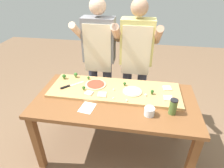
# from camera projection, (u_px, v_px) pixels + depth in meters

# --- Properties ---
(ground_plane) EXTENTS (8.00, 8.00, 0.00)m
(ground_plane) POSITION_uv_depth(u_px,v_px,m) (115.00, 149.00, 2.38)
(ground_plane) COLOR brown
(prep_table) EXTENTS (1.66, 0.83, 0.78)m
(prep_table) POSITION_uv_depth(u_px,v_px,m) (115.00, 107.00, 2.03)
(prep_table) COLOR brown
(prep_table) RESTS_ON ground
(cutting_board) EXTENTS (1.41, 0.48, 0.03)m
(cutting_board) POSITION_uv_depth(u_px,v_px,m) (115.00, 90.00, 2.09)
(cutting_board) COLOR tan
(cutting_board) RESTS_ON prep_table
(chefs_knife) EXTENTS (0.22, 0.21, 0.02)m
(chefs_knife) POSITION_uv_depth(u_px,v_px,m) (69.00, 86.00, 2.13)
(chefs_knife) COLOR #B7BABF
(chefs_knife) RESTS_ON cutting_board
(pizza_whole_tomato_red) EXTENTS (0.24, 0.24, 0.02)m
(pizza_whole_tomato_red) POSITION_uv_depth(u_px,v_px,m) (96.00, 84.00, 2.15)
(pizza_whole_tomato_red) COLOR beige
(pizza_whole_tomato_red) RESTS_ON cutting_board
(pizza_whole_white_garlic) EXTENTS (0.21, 0.21, 0.02)m
(pizza_whole_white_garlic) POSITION_uv_depth(u_px,v_px,m) (132.00, 91.00, 2.03)
(pizza_whole_white_garlic) COLOR beige
(pizza_whole_white_garlic) RESTS_ON cutting_board
(pizza_slice_near_right) EXTENTS (0.09, 0.09, 0.01)m
(pizza_slice_near_right) POSITION_uv_depth(u_px,v_px,m) (89.00, 93.00, 2.01)
(pizza_slice_near_right) COLOR beige
(pizza_slice_near_right) RESTS_ON cutting_board
(pizza_slice_center) EXTENTS (0.10, 0.10, 0.01)m
(pizza_slice_center) POSITION_uv_depth(u_px,v_px,m) (167.00, 88.00, 2.09)
(pizza_slice_center) COLOR beige
(pizza_slice_center) RESTS_ON cutting_board
(pizza_slice_far_right) EXTENTS (0.10, 0.10, 0.01)m
(pizza_slice_far_right) POSITION_uv_depth(u_px,v_px,m) (102.00, 95.00, 1.98)
(pizza_slice_far_right) COLOR beige
(pizza_slice_far_right) RESTS_ON cutting_board
(pizza_slice_far_left) EXTENTS (0.09, 0.09, 0.01)m
(pizza_slice_far_left) POSITION_uv_depth(u_px,v_px,m) (168.00, 98.00, 1.93)
(pizza_slice_far_left) COLOR beige
(pizza_slice_far_left) RESTS_ON cutting_board
(broccoli_floret_center_left) EXTENTS (0.03, 0.03, 0.05)m
(broccoli_floret_center_left) POSITION_uv_depth(u_px,v_px,m) (84.00, 88.00, 2.05)
(broccoli_floret_center_left) COLOR #366618
(broccoli_floret_center_left) RESTS_ON cutting_board
(broccoli_floret_back_right) EXTENTS (0.03, 0.03, 0.04)m
(broccoli_floret_back_right) POSITION_uv_depth(u_px,v_px,m) (88.00, 78.00, 2.25)
(broccoli_floret_back_right) COLOR #366618
(broccoli_floret_back_right) RESTS_ON cutting_board
(broccoli_floret_front_mid) EXTENTS (0.04, 0.04, 0.05)m
(broccoli_floret_front_mid) POSITION_uv_depth(u_px,v_px,m) (152.00, 92.00, 1.98)
(broccoli_floret_front_mid) COLOR #2C5915
(broccoli_floret_front_mid) RESTS_ON cutting_board
(broccoli_floret_front_right) EXTENTS (0.03, 0.03, 0.04)m
(broccoli_floret_front_right) POSITION_uv_depth(u_px,v_px,m) (125.00, 84.00, 2.13)
(broccoli_floret_front_right) COLOR #366618
(broccoli_floret_front_right) RESTS_ON cutting_board
(broccoli_floret_center_right) EXTENTS (0.05, 0.05, 0.06)m
(broccoli_floret_center_right) POSITION_uv_depth(u_px,v_px,m) (64.00, 76.00, 2.26)
(broccoli_floret_center_right) COLOR #366618
(broccoli_floret_center_right) RESTS_ON cutting_board
(broccoli_floret_front_left) EXTENTS (0.04, 0.04, 0.06)m
(broccoli_floret_front_left) POSITION_uv_depth(u_px,v_px,m) (76.00, 75.00, 2.29)
(broccoli_floret_front_left) COLOR #3F7220
(broccoli_floret_front_left) RESTS_ON cutting_board
(cheese_crumble_a) EXTENTS (0.02, 0.02, 0.02)m
(cheese_crumble_a) POSITION_uv_depth(u_px,v_px,m) (127.00, 101.00, 1.89)
(cheese_crumble_a) COLOR silver
(cheese_crumble_a) RESTS_ON cutting_board
(cheese_crumble_b) EXTENTS (0.02, 0.02, 0.01)m
(cheese_crumble_b) POSITION_uv_depth(u_px,v_px,m) (113.00, 98.00, 1.92)
(cheese_crumble_b) COLOR white
(cheese_crumble_b) RESTS_ON cutting_board
(cheese_crumble_c) EXTENTS (0.02, 0.02, 0.02)m
(cheese_crumble_c) POSITION_uv_depth(u_px,v_px,m) (114.00, 90.00, 2.06)
(cheese_crumble_c) COLOR silver
(cheese_crumble_c) RESTS_ON cutting_board
(cheese_crumble_d) EXTENTS (0.03, 0.03, 0.02)m
(cheese_crumble_d) POSITION_uv_depth(u_px,v_px,m) (146.00, 95.00, 1.96)
(cheese_crumble_d) COLOR silver
(cheese_crumble_d) RESTS_ON cutting_board
(flour_cup) EXTENTS (0.10, 0.10, 0.08)m
(flour_cup) POSITION_uv_depth(u_px,v_px,m) (149.00, 112.00, 1.74)
(flour_cup) COLOR white
(flour_cup) RESTS_ON prep_table
(sauce_jar) EXTENTS (0.07, 0.07, 0.16)m
(sauce_jar) POSITION_uv_depth(u_px,v_px,m) (173.00, 107.00, 1.74)
(sauce_jar) COLOR #517033
(sauce_jar) RESTS_ON prep_table
(recipe_note) EXTENTS (0.15, 0.19, 0.00)m
(recipe_note) POSITION_uv_depth(u_px,v_px,m) (87.00, 108.00, 1.85)
(recipe_note) COLOR white
(recipe_note) RESTS_ON prep_table
(cook_left) EXTENTS (0.54, 0.39, 1.67)m
(cook_left) POSITION_uv_depth(u_px,v_px,m) (99.00, 54.00, 2.45)
(cook_left) COLOR #333847
(cook_left) RESTS_ON ground
(cook_right) EXTENTS (0.54, 0.39, 1.67)m
(cook_right) POSITION_uv_depth(u_px,v_px,m) (136.00, 56.00, 2.38)
(cook_right) COLOR #333847
(cook_right) RESTS_ON ground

